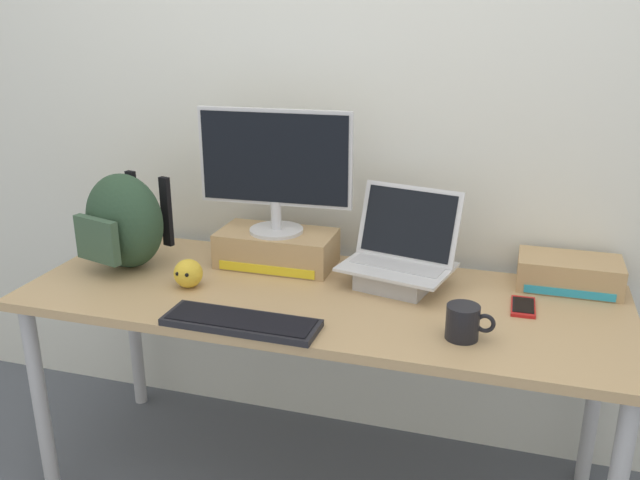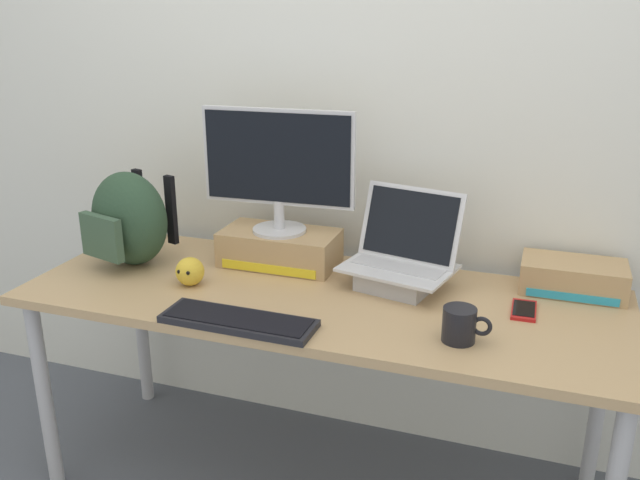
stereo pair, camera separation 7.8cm
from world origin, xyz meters
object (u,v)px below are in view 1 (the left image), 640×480
at_px(open_laptop, 399,266).
at_px(coffee_mug, 463,322).
at_px(messenger_backpack, 124,221).
at_px(toner_box_yellow, 277,248).
at_px(cell_phone, 523,307).
at_px(toner_box_cyan, 569,273).
at_px(external_keyboard, 241,322).
at_px(plush_toy, 188,273).
at_px(desktop_monitor, 275,167).

bearing_deg(open_laptop, coffee_mug, -40.68).
bearing_deg(messenger_backpack, open_laptop, 22.33).
bearing_deg(toner_box_yellow, cell_phone, -8.58).
distance_m(open_laptop, cell_phone, 0.41).
bearing_deg(toner_box_yellow, toner_box_cyan, 4.75).
relative_size(messenger_backpack, coffee_mug, 2.61).
distance_m(messenger_backpack, coffee_mug, 1.20).
bearing_deg(external_keyboard, cell_phone, 25.45).
bearing_deg(coffee_mug, toner_box_yellow, 151.11).
relative_size(open_laptop, plush_toy, 4.11).
distance_m(open_laptop, toner_box_cyan, 0.55).
distance_m(messenger_backpack, plush_toy, 0.33).
height_order(coffee_mug, toner_box_cyan, toner_box_cyan).
xyz_separation_m(toner_box_yellow, open_laptop, (0.44, -0.06, 0.00)).
bearing_deg(external_keyboard, plush_toy, 143.06).
bearing_deg(desktop_monitor, plush_toy, -130.42).
relative_size(desktop_monitor, toner_box_cyan, 1.66).
xyz_separation_m(toner_box_yellow, coffee_mug, (0.68, -0.38, -0.01)).
distance_m(coffee_mug, toner_box_cyan, 0.54).
distance_m(desktop_monitor, open_laptop, 0.53).
relative_size(desktop_monitor, messenger_backpack, 1.52).
height_order(coffee_mug, plush_toy, coffee_mug).
distance_m(toner_box_yellow, messenger_backpack, 0.53).
distance_m(cell_phone, toner_box_cyan, 0.25).
bearing_deg(toner_box_cyan, open_laptop, -165.52).
relative_size(cell_phone, plush_toy, 1.51).
relative_size(open_laptop, toner_box_cyan, 1.21).
bearing_deg(plush_toy, toner_box_yellow, 52.63).
height_order(open_laptop, external_keyboard, open_laptop).
height_order(toner_box_yellow, cell_phone, toner_box_yellow).
relative_size(open_laptop, external_keyboard, 0.85).
xyz_separation_m(desktop_monitor, messenger_backpack, (-0.50, -0.16, -0.19)).
relative_size(desktop_monitor, cell_phone, 3.73).
bearing_deg(external_keyboard, messenger_backpack, 151.44).
height_order(coffee_mug, cell_phone, coffee_mug).
relative_size(open_laptop, cell_phone, 2.72).
height_order(open_laptop, toner_box_cyan, open_laptop).
distance_m(coffee_mug, plush_toy, 0.89).
xyz_separation_m(toner_box_yellow, messenger_backpack, (-0.50, -0.16, 0.10)).
distance_m(open_laptop, coffee_mug, 0.40).
xyz_separation_m(messenger_backpack, toner_box_cyan, (1.47, 0.24, -0.11)).
distance_m(toner_box_yellow, desktop_monitor, 0.29).
relative_size(toner_box_yellow, messenger_backpack, 1.16).
bearing_deg(coffee_mug, toner_box_cyan, 57.32).
height_order(external_keyboard, toner_box_cyan, toner_box_cyan).
relative_size(external_keyboard, plush_toy, 4.83).
bearing_deg(toner_box_cyan, coffee_mug, -122.68).
distance_m(external_keyboard, toner_box_cyan, 1.07).
bearing_deg(messenger_backpack, external_keyboard, -13.55).
bearing_deg(plush_toy, messenger_backpack, 160.08).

